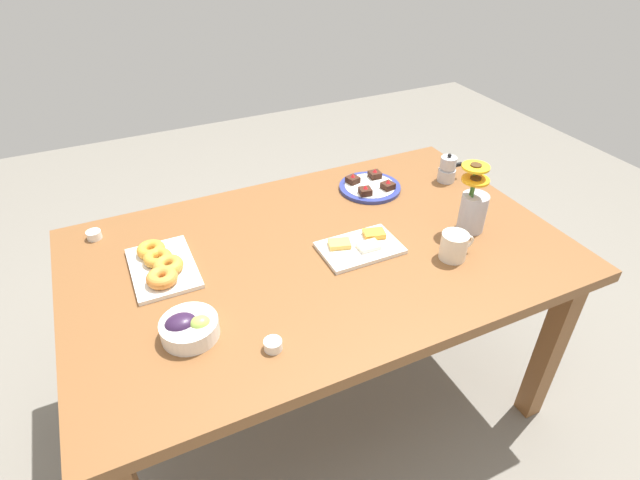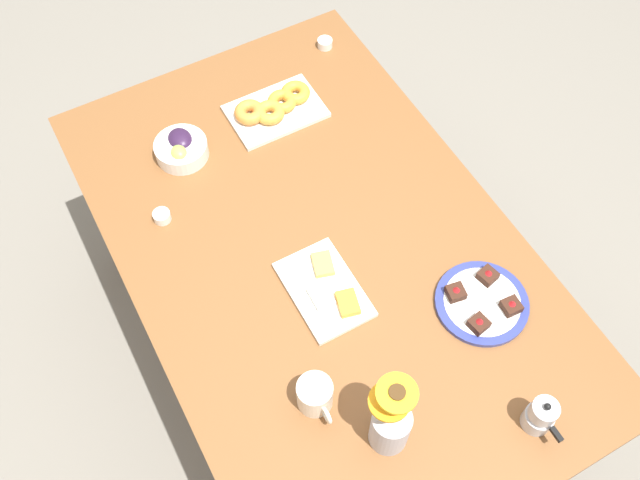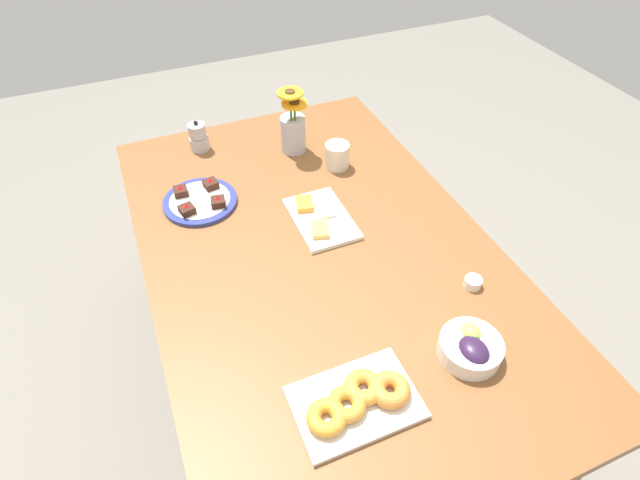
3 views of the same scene
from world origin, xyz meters
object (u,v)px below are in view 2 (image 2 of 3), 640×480
Objects in this scene: coffee_mug at (315,395)px; flower_vase at (390,424)px; croissant_platter at (274,108)px; jam_cup_berry at (325,43)px; dining_table at (320,264)px; jam_cup_honey at (162,216)px; grape_bowl at (181,148)px; dessert_plate at (482,302)px; moka_pot at (540,416)px; cheese_platter at (326,289)px.

coffee_mug is 0.19m from flower_vase.
croissant_platter reaches higher than jam_cup_berry.
dining_table is 5.71× the size of croissant_platter.
coffee_mug is at bearing 10.19° from jam_cup_honey.
coffee_mug is at bearing -20.99° from croissant_platter.
dessert_plate is (0.82, 0.48, -0.02)m from grape_bowl.
croissant_platter is 1.03m from flower_vase.
dessert_plate is 0.43m from flower_vase.
croissant_platter is at bearing -168.63° from dessert_plate.
croissant_platter is 5.84× the size of jam_cup_berry.
jam_cup_berry is (-0.37, 0.72, 0.00)m from jam_cup_honey.
moka_pot is (1.15, 0.10, 0.03)m from croissant_platter.
cheese_platter is at bearing 13.81° from grape_bowl.
moka_pot is (0.14, 0.32, -0.04)m from flower_vase.
grape_bowl is 1.00m from flower_vase.
jam_cup_berry is (-1.03, 0.60, -0.03)m from coffee_mug.
jam_cup_honey is 0.19× the size of flower_vase.
croissant_platter is 0.32m from jam_cup_berry.
dining_table is 0.77m from jam_cup_berry.
grape_bowl is (-0.47, -0.20, 0.12)m from dining_table.
coffee_mug is at bearing -124.55° from moka_pot.
jam_cup_berry is at bearing 117.27° from jam_cup_honey.
coffee_mug is 1.19m from jam_cup_berry.
cheese_platter is 1.05× the size of flower_vase.
grape_bowl is at bearing -157.40° from dining_table.
coffee_mug is 0.43× the size of croissant_platter.
moka_pot reaches higher than jam_cup_berry.
cheese_platter is (0.59, 0.15, -0.02)m from grape_bowl.
cheese_platter is at bearing 34.53° from jam_cup_honey.
jam_cup_berry is 1.33m from moka_pot.
grape_bowl is 3.19× the size of jam_cup_berry.
jam_cup_berry is (-0.17, 0.27, -0.01)m from croissant_platter.
cheese_platter reaches higher than jam_cup_berry.
flower_vase is at bearing 15.50° from jam_cup_honey.
flower_vase is (0.17, -0.39, 0.08)m from dessert_plate.
jam_cup_honey is at bearing -150.25° from moka_pot.
croissant_platter is 0.85m from dessert_plate.
moka_pot reaches higher than coffee_mug.
flower_vase is at bearing -12.40° from croissant_platter.
moka_pot is at bearing 17.58° from dining_table.
moka_pot is at bearing 25.76° from cheese_platter.
coffee_mug reaches higher than jam_cup_honey.
dining_table is 13.45× the size of moka_pot.
flower_vase is 0.35m from moka_pot.
coffee_mug reaches higher than cheese_platter.
jam_cup_honey is 0.89m from dessert_plate.
jam_cup_honey is 0.40× the size of moka_pot.
grape_bowl is 0.31m from croissant_platter.
jam_cup_honey is 0.20× the size of dessert_plate.
flower_vase is (0.15, 0.11, 0.04)m from coffee_mug.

